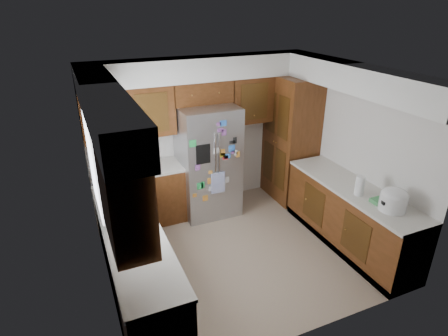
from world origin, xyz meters
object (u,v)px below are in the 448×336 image
Objects in this scene: fridge at (208,161)px; paper_towel at (360,186)px; rice_cooker at (394,199)px; pantry at (291,139)px.

fridge reaches higher than paper_towel.
fridge reaches higher than rice_cooker.
paper_towel is at bearing 102.36° from rice_cooker.
fridge is 2.78m from rice_cooker.
paper_towel is (1.40, -1.87, 0.15)m from fridge.
rice_cooker is 1.25× the size of paper_towel.
pantry is 1.19× the size of fridge.
pantry reaches higher than paper_towel.
rice_cooker reaches higher than paper_towel.
fridge is at bearing 126.84° from paper_towel.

